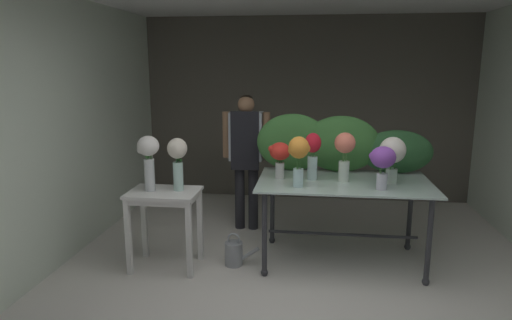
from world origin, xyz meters
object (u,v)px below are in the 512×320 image
(vase_coral_snapdragons, at_px, (345,151))
(vase_cream_lisianthus_tall, at_px, (178,158))
(vase_violet_carnations, at_px, (383,161))
(vase_white_roses_tall, at_px, (148,156))
(vase_ivory_peonies, at_px, (392,154))
(florist, at_px, (246,148))
(vase_scarlet_tulips, at_px, (280,155))
(display_table_glass, at_px, (343,193))
(vase_crimson_anemones, at_px, (312,153))
(side_table_white, at_px, (164,203))
(watering_can, at_px, (234,253))
(vase_sunset_hydrangea, at_px, (299,154))

(vase_coral_snapdragons, distance_m, vase_cream_lisianthus_tall, 1.63)
(vase_violet_carnations, height_order, vase_white_roses_tall, vase_white_roses_tall)
(vase_ivory_peonies, bearing_deg, florist, 150.24)
(vase_scarlet_tulips, height_order, vase_coral_snapdragons, vase_coral_snapdragons)
(display_table_glass, relative_size, vase_coral_snapdragons, 3.49)
(vase_white_roses_tall, bearing_deg, vase_violet_carnations, 1.34)
(vase_crimson_anemones, relative_size, vase_violet_carnations, 1.17)
(display_table_glass, bearing_deg, vase_white_roses_tall, -169.85)
(vase_coral_snapdragons, relative_size, vase_cream_lisianthus_tall, 0.94)
(vase_ivory_peonies, height_order, vase_white_roses_tall, vase_white_roses_tall)
(vase_crimson_anemones, relative_size, vase_cream_lisianthus_tall, 0.91)
(vase_scarlet_tulips, bearing_deg, vase_violet_carnations, -17.31)
(vase_cream_lisianthus_tall, bearing_deg, vase_scarlet_tulips, 17.33)
(vase_violet_carnations, xyz_separation_m, vase_white_roses_tall, (-2.20, -0.05, 0.00))
(florist, height_order, vase_ivory_peonies, florist)
(side_table_white, distance_m, vase_cream_lisianthus_tall, 0.47)
(vase_violet_carnations, bearing_deg, vase_crimson_anemones, 155.28)
(vase_coral_snapdragons, height_order, watering_can, vase_coral_snapdragons)
(display_table_glass, relative_size, vase_ivory_peonies, 3.73)
(vase_coral_snapdragons, height_order, vase_cream_lisianthus_tall, vase_coral_snapdragons)
(vase_sunset_hydrangea, bearing_deg, vase_white_roses_tall, -177.70)
(side_table_white, bearing_deg, vase_coral_snapdragons, 10.07)
(vase_violet_carnations, distance_m, vase_cream_lisianthus_tall, 1.93)
(vase_scarlet_tulips, relative_size, vase_ivory_peonies, 0.81)
(vase_scarlet_tulips, bearing_deg, vase_sunset_hydrangea, -56.21)
(vase_scarlet_tulips, relative_size, vase_cream_lisianthus_tall, 0.72)
(vase_scarlet_tulips, xyz_separation_m, vase_white_roses_tall, (-1.24, -0.35, 0.03))
(vase_scarlet_tulips, distance_m, vase_sunset_hydrangea, 0.36)
(vase_sunset_hydrangea, bearing_deg, vase_cream_lisianthus_tall, -179.57)
(vase_sunset_hydrangea, bearing_deg, vase_scarlet_tulips, 123.79)
(vase_coral_snapdragons, bearing_deg, vase_ivory_peonies, -2.69)
(vase_crimson_anemones, xyz_separation_m, vase_violet_carnations, (0.64, -0.29, -0.00))
(vase_ivory_peonies, relative_size, vase_violet_carnations, 1.13)
(display_table_glass, height_order, vase_crimson_anemones, vase_crimson_anemones)
(vase_coral_snapdragons, distance_m, vase_sunset_hydrangea, 0.51)
(display_table_glass, height_order, vase_scarlet_tulips, vase_scarlet_tulips)
(vase_crimson_anemones, height_order, vase_cream_lisianthus_tall, vase_crimson_anemones)
(vase_scarlet_tulips, height_order, vase_violet_carnations, vase_violet_carnations)
(vase_cream_lisianthus_tall, bearing_deg, vase_sunset_hydrangea, 0.43)
(vase_sunset_hydrangea, bearing_deg, vase_ivory_peonies, 14.52)
(side_table_white, relative_size, watering_can, 2.24)
(vase_ivory_peonies, bearing_deg, watering_can, -173.72)
(display_table_glass, distance_m, vase_violet_carnations, 0.59)
(display_table_glass, bearing_deg, vase_crimson_anemones, 178.59)
(vase_ivory_peonies, xyz_separation_m, vase_violet_carnations, (-0.12, -0.24, -0.02))
(vase_crimson_anemones, relative_size, watering_can, 1.34)
(display_table_glass, relative_size, vase_scarlet_tulips, 4.59)
(vase_scarlet_tulips, xyz_separation_m, watering_can, (-0.44, -0.23, -0.98))
(vase_violet_carnations, bearing_deg, vase_white_roses_tall, -178.66)
(side_table_white, xyz_separation_m, vase_white_roses_tall, (-0.14, 0.00, 0.47))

